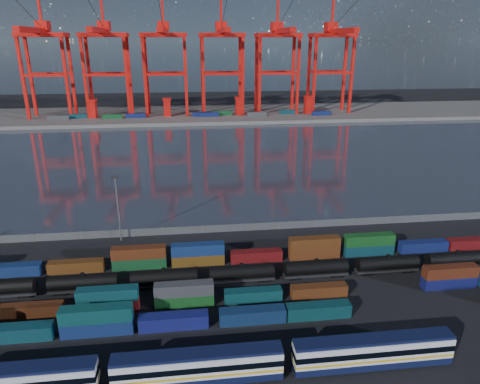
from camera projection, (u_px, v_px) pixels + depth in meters
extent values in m
plane|color=black|center=(258.00, 290.00, 84.36)|extent=(700.00, 700.00, 0.00)
plane|color=#2E3543|center=(219.00, 156.00, 182.62)|extent=(700.00, 700.00, 0.00)
cube|color=#514F4C|center=(207.00, 114.00, 280.55)|extent=(700.00, 70.00, 2.00)
cone|color=#1E2630|center=(349.00, 0.00, 1586.64)|extent=(960.00, 960.00, 380.00)
cone|color=#1E2630|center=(436.00, 12.00, 1639.87)|extent=(840.00, 840.00, 300.00)
cube|color=silver|center=(5.00, 382.00, 57.79)|extent=(24.21, 2.90, 3.68)
cube|color=#0E1433|center=(3.00, 370.00, 57.09)|extent=(24.21, 2.61, 0.48)
cube|color=black|center=(5.00, 380.00, 57.66)|extent=(24.23, 2.99, 0.97)
cube|color=silver|center=(198.00, 366.00, 60.75)|extent=(24.21, 2.90, 3.68)
cube|color=#0E1433|center=(199.00, 377.00, 61.40)|extent=(24.21, 2.96, 1.16)
cube|color=#0E1433|center=(198.00, 354.00, 60.06)|extent=(24.21, 2.61, 0.48)
cube|color=gold|center=(198.00, 370.00, 61.01)|extent=(24.23, 2.99, 0.35)
cube|color=black|center=(198.00, 364.00, 60.62)|extent=(24.23, 2.99, 0.97)
cube|color=black|center=(257.00, 374.00, 62.54)|extent=(2.90, 1.94, 0.68)
cube|color=silver|center=(373.00, 351.00, 63.71)|extent=(24.21, 2.90, 3.68)
cube|color=#0E1433|center=(372.00, 361.00, 64.36)|extent=(24.21, 2.96, 1.16)
cube|color=#0E1433|center=(374.00, 339.00, 63.02)|extent=(24.21, 2.61, 0.48)
cube|color=gold|center=(372.00, 355.00, 63.97)|extent=(24.23, 2.99, 0.35)
cube|color=black|center=(373.00, 349.00, 63.58)|extent=(24.23, 2.99, 0.97)
cube|color=black|center=(317.00, 369.00, 63.57)|extent=(2.90, 1.94, 0.68)
cube|color=black|center=(424.00, 359.00, 65.50)|extent=(2.90, 1.94, 0.68)
cube|color=#0D3A46|center=(16.00, 333.00, 69.99)|extent=(11.78, 2.39, 2.55)
cube|color=navy|center=(98.00, 327.00, 71.47)|extent=(11.78, 2.39, 2.55)
cube|color=#0C4243|center=(96.00, 314.00, 70.62)|extent=(11.78, 2.39, 2.55)
cube|color=navy|center=(174.00, 321.00, 72.90)|extent=(11.78, 2.39, 2.55)
cube|color=#0F274E|center=(253.00, 315.00, 74.46)|extent=(11.78, 2.39, 2.55)
cube|color=#0C393F|center=(317.00, 310.00, 75.78)|extent=(11.78, 2.39, 2.55)
cube|color=#4F230F|center=(32.00, 310.00, 75.99)|extent=(10.85, 2.21, 2.35)
cube|color=maroon|center=(109.00, 305.00, 77.52)|extent=(10.85, 2.21, 2.35)
cube|color=#0C3C43|center=(107.00, 294.00, 76.73)|extent=(10.85, 2.21, 2.35)
cube|color=#144E1C|center=(185.00, 300.00, 79.07)|extent=(10.85, 2.21, 2.35)
cube|color=#3D3E41|center=(184.00, 289.00, 78.29)|extent=(10.85, 2.21, 2.35)
cube|color=#0C3C41|center=(253.00, 295.00, 80.54)|extent=(10.85, 2.21, 2.35)
cube|color=#572911|center=(319.00, 291.00, 81.99)|extent=(10.85, 2.21, 2.35)
cube|color=#101350|center=(449.00, 282.00, 85.02)|extent=(10.85, 2.21, 2.35)
cube|color=#532010|center=(451.00, 271.00, 84.24)|extent=(10.85, 2.21, 2.35)
cube|color=navy|center=(12.00, 270.00, 89.27)|extent=(11.46, 2.33, 2.48)
cube|color=#593111|center=(76.00, 266.00, 90.74)|extent=(11.46, 2.33, 2.48)
cube|color=#124622|center=(140.00, 263.00, 92.25)|extent=(11.46, 2.33, 2.48)
cube|color=#582711|center=(139.00, 252.00, 91.42)|extent=(11.46, 2.33, 2.48)
cube|color=brown|center=(198.00, 259.00, 93.68)|extent=(11.46, 2.33, 2.48)
cube|color=navy|center=(198.00, 249.00, 92.85)|extent=(11.46, 2.33, 2.48)
cube|color=maroon|center=(256.00, 256.00, 95.15)|extent=(11.46, 2.33, 2.48)
cube|color=#622D13|center=(314.00, 252.00, 96.66)|extent=(11.46, 2.33, 2.48)
cube|color=#5B2F12|center=(315.00, 243.00, 95.83)|extent=(11.46, 2.33, 2.48)
cube|color=#0D3845|center=(368.00, 249.00, 98.12)|extent=(11.46, 2.33, 2.48)
cube|color=#15501C|center=(369.00, 240.00, 97.29)|extent=(11.46, 2.33, 2.48)
cube|color=navy|center=(423.00, 246.00, 99.64)|extent=(11.46, 2.33, 2.48)
cube|color=maroon|center=(471.00, 243.00, 101.02)|extent=(11.46, 2.33, 2.48)
cube|color=black|center=(1.00, 294.00, 81.71)|extent=(13.53, 2.00, 0.40)
cube|color=black|center=(26.00, 294.00, 82.36)|extent=(2.51, 1.80, 0.60)
cylinder|color=black|center=(83.00, 282.00, 82.94)|extent=(13.03, 2.91, 2.91)
cylinder|color=black|center=(82.00, 274.00, 82.41)|extent=(0.80, 0.80, 0.50)
cube|color=black|center=(84.00, 289.00, 83.48)|extent=(13.53, 2.00, 0.40)
cube|color=black|center=(61.00, 292.00, 83.10)|extent=(2.51, 1.80, 0.60)
cube|color=black|center=(108.00, 289.00, 84.13)|extent=(2.51, 1.80, 0.60)
cylinder|color=black|center=(164.00, 277.00, 84.71)|extent=(13.03, 2.91, 2.91)
cylinder|color=black|center=(164.00, 269.00, 84.18)|extent=(0.80, 0.80, 0.50)
cube|color=black|center=(165.00, 284.00, 85.25)|extent=(13.53, 2.00, 0.40)
cube|color=black|center=(142.00, 287.00, 84.87)|extent=(2.51, 1.80, 0.60)
cube|color=black|center=(187.00, 284.00, 85.89)|extent=(2.51, 1.80, 0.60)
cylinder|color=black|center=(242.00, 272.00, 86.48)|extent=(13.03, 2.91, 2.91)
cylinder|color=black|center=(242.00, 265.00, 85.94)|extent=(0.80, 0.80, 0.50)
cube|color=black|center=(242.00, 279.00, 87.01)|extent=(13.53, 2.00, 0.40)
cube|color=black|center=(220.00, 282.00, 86.63)|extent=(2.51, 1.80, 0.60)
cube|color=black|center=(263.00, 279.00, 87.66)|extent=(2.51, 1.80, 0.60)
cylinder|color=black|center=(316.00, 267.00, 88.24)|extent=(13.03, 2.91, 2.91)
cylinder|color=black|center=(316.00, 260.00, 87.71)|extent=(0.80, 0.80, 0.50)
cube|color=black|center=(316.00, 274.00, 88.78)|extent=(13.53, 2.00, 0.40)
cube|color=black|center=(294.00, 277.00, 88.40)|extent=(2.51, 1.80, 0.60)
cube|color=black|center=(336.00, 274.00, 89.43)|extent=(2.51, 1.80, 0.60)
cylinder|color=black|center=(387.00, 263.00, 90.01)|extent=(13.03, 2.91, 2.91)
cylinder|color=black|center=(388.00, 256.00, 89.47)|extent=(0.80, 0.80, 0.50)
cube|color=black|center=(387.00, 269.00, 90.54)|extent=(13.53, 2.00, 0.40)
cube|color=black|center=(366.00, 272.00, 90.16)|extent=(2.51, 1.80, 0.60)
cube|color=black|center=(407.00, 270.00, 91.19)|extent=(2.51, 1.80, 0.60)
cylinder|color=black|center=(456.00, 258.00, 91.78)|extent=(13.03, 2.91, 2.91)
cylinder|color=black|center=(457.00, 252.00, 91.24)|extent=(0.80, 0.80, 0.50)
cube|color=black|center=(455.00, 265.00, 92.31)|extent=(13.53, 2.00, 0.40)
cube|color=black|center=(435.00, 268.00, 91.93)|extent=(2.51, 1.80, 0.60)
cube|color=black|center=(474.00, 265.00, 92.96)|extent=(2.51, 1.80, 0.60)
cube|color=#595B5E|center=(241.00, 227.00, 110.23)|extent=(160.00, 0.06, 2.00)
cylinder|color=slate|center=(38.00, 237.00, 104.50)|extent=(0.12, 0.12, 2.20)
cylinder|color=slate|center=(81.00, 235.00, 105.64)|extent=(0.12, 0.12, 2.20)
cylinder|color=slate|center=(122.00, 233.00, 106.78)|extent=(0.12, 0.12, 2.20)
cylinder|color=slate|center=(162.00, 231.00, 107.92)|extent=(0.12, 0.12, 2.20)
cylinder|color=slate|center=(202.00, 229.00, 109.06)|extent=(0.12, 0.12, 2.20)
cylinder|color=slate|center=(241.00, 227.00, 110.20)|extent=(0.12, 0.12, 2.20)
cylinder|color=slate|center=(279.00, 225.00, 111.34)|extent=(0.12, 0.12, 2.20)
cylinder|color=slate|center=(316.00, 223.00, 112.48)|extent=(0.12, 0.12, 2.20)
cylinder|color=slate|center=(353.00, 221.00, 113.62)|extent=(0.12, 0.12, 2.20)
cylinder|color=slate|center=(389.00, 220.00, 114.75)|extent=(0.12, 0.12, 2.20)
cylinder|color=slate|center=(424.00, 218.00, 115.89)|extent=(0.12, 0.12, 2.20)
cylinder|color=slate|center=(458.00, 216.00, 117.03)|extent=(0.12, 0.12, 2.20)
cylinder|color=slate|center=(118.00, 210.00, 102.61)|extent=(0.36, 0.36, 16.00)
cube|color=black|center=(115.00, 177.00, 99.84)|extent=(1.60, 0.40, 0.60)
cube|color=red|center=(23.00, 80.00, 249.45)|extent=(1.77, 1.77, 49.86)
cube|color=red|center=(31.00, 78.00, 261.89)|extent=(1.77, 1.77, 49.86)
cube|color=red|center=(67.00, 80.00, 252.23)|extent=(1.77, 1.77, 49.86)
cube|color=red|center=(72.00, 78.00, 264.67)|extent=(1.77, 1.77, 49.86)
cube|color=red|center=(44.00, 75.00, 250.01)|extent=(24.38, 1.55, 1.55)
cube|color=red|center=(51.00, 74.00, 262.45)|extent=(24.38, 1.55, 1.55)
cube|color=red|center=(42.00, 35.00, 248.74)|extent=(27.70, 15.51, 2.44)
cube|color=red|center=(34.00, 30.00, 235.56)|extent=(3.32, 53.19, 2.77)
cube|color=red|center=(43.00, 26.00, 251.23)|extent=(6.65, 8.86, 5.54)
cube|color=red|center=(40.00, 10.00, 246.38)|extent=(1.33, 1.33, 17.73)
cylinder|color=black|center=(30.00, 15.00, 230.49)|extent=(0.27, 45.61, 15.05)
cube|color=red|center=(85.00, 79.00, 253.44)|extent=(1.77, 1.77, 49.86)
cube|color=red|center=(90.00, 78.00, 265.88)|extent=(1.77, 1.77, 49.86)
cube|color=red|center=(127.00, 79.00, 256.22)|extent=(1.77, 1.77, 49.86)
cube|color=red|center=(130.00, 77.00, 268.66)|extent=(1.77, 1.77, 49.86)
cube|color=red|center=(106.00, 75.00, 254.00)|extent=(24.38, 1.55, 1.55)
cube|color=red|center=(109.00, 73.00, 266.44)|extent=(24.38, 1.55, 1.55)
cube|color=red|center=(104.00, 35.00, 252.73)|extent=(27.70, 15.51, 2.44)
cube|color=red|center=(99.00, 30.00, 239.55)|extent=(3.32, 53.19, 2.77)
cube|color=red|center=(104.00, 26.00, 255.22)|extent=(6.65, 8.86, 5.54)
cube|color=red|center=(102.00, 11.00, 250.37)|extent=(1.33, 1.33, 17.73)
cylinder|color=black|center=(97.00, 15.00, 234.47)|extent=(0.27, 45.61, 15.05)
cube|color=red|center=(145.00, 79.00, 257.43)|extent=(1.77, 1.77, 49.86)
cube|color=red|center=(147.00, 77.00, 269.87)|extent=(1.77, 1.77, 49.86)
cube|color=red|center=(186.00, 78.00, 260.20)|extent=(1.77, 1.77, 49.86)
cube|color=red|center=(186.00, 77.00, 272.65)|extent=(1.77, 1.77, 49.86)
cube|color=red|center=(165.00, 74.00, 257.98)|extent=(24.38, 1.55, 1.55)
cube|color=red|center=(166.00, 73.00, 270.43)|extent=(24.38, 1.55, 1.55)
cube|color=red|center=(164.00, 35.00, 256.72)|extent=(27.70, 15.51, 2.44)
cube|color=red|center=(162.00, 30.00, 243.54)|extent=(3.32, 53.19, 2.77)
cube|color=red|center=(163.00, 26.00, 259.20)|extent=(6.65, 8.86, 5.54)
cube|color=red|center=(162.00, 11.00, 254.36)|extent=(1.33, 1.33, 17.73)
cylinder|color=black|center=(161.00, 16.00, 238.46)|extent=(0.27, 45.61, 15.05)
cube|color=red|center=(203.00, 78.00, 261.41)|extent=(1.77, 1.77, 49.86)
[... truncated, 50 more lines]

